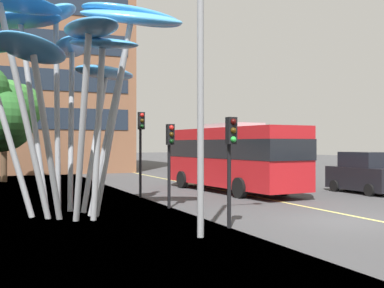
{
  "coord_description": "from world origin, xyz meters",
  "views": [
    {
      "loc": [
        -10.6,
        -12.28,
        2.51
      ],
      "look_at": [
        -1.94,
        7.92,
        2.5
      ],
      "focal_mm": 44.68,
      "sensor_mm": 36.0,
      "label": 1
    }
  ],
  "objects_px": {
    "leaf_sculpture": "(66,44)",
    "traffic_light_kerb_far": "(170,147)",
    "red_bus": "(231,155)",
    "street_lamp": "(213,28)",
    "car_parked_far": "(280,167)",
    "car_parked_mid": "(365,174)",
    "traffic_light_island_mid": "(141,136)",
    "car_side_street": "(225,162)",
    "traffic_light_kerb_near": "(231,148)"
  },
  "relations": [
    {
      "from": "leaf_sculpture",
      "to": "street_lamp",
      "type": "distance_m",
      "value": 6.26
    },
    {
      "from": "traffic_light_kerb_far",
      "to": "car_parked_far",
      "type": "xyz_separation_m",
      "value": [
        10.99,
        8.91,
        -1.34
      ]
    },
    {
      "from": "red_bus",
      "to": "traffic_light_kerb_far",
      "type": "bearing_deg",
      "value": -137.05
    },
    {
      "from": "traffic_light_island_mid",
      "to": "car_side_street",
      "type": "relative_size",
      "value": 0.93
    },
    {
      "from": "traffic_light_kerb_far",
      "to": "car_side_street",
      "type": "relative_size",
      "value": 0.77
    },
    {
      "from": "street_lamp",
      "to": "car_parked_far",
      "type": "bearing_deg",
      "value": 50.8
    },
    {
      "from": "car_side_street",
      "to": "street_lamp",
      "type": "xyz_separation_m",
      "value": [
        -11.61,
        -21.93,
        4.6
      ]
    },
    {
      "from": "traffic_light_kerb_near",
      "to": "traffic_light_kerb_far",
      "type": "height_order",
      "value": "traffic_light_kerb_near"
    },
    {
      "from": "traffic_light_kerb_far",
      "to": "traffic_light_island_mid",
      "type": "height_order",
      "value": "traffic_light_island_mid"
    },
    {
      "from": "leaf_sculpture",
      "to": "traffic_light_kerb_far",
      "type": "height_order",
      "value": "leaf_sculpture"
    },
    {
      "from": "red_bus",
      "to": "car_parked_mid",
      "type": "xyz_separation_m",
      "value": [
        5.94,
        -3.31,
        -0.97
      ]
    },
    {
      "from": "red_bus",
      "to": "traffic_light_kerb_far",
      "type": "height_order",
      "value": "red_bus"
    },
    {
      "from": "leaf_sculpture",
      "to": "car_parked_far",
      "type": "relative_size",
      "value": 2.3
    },
    {
      "from": "car_parked_far",
      "to": "street_lamp",
      "type": "height_order",
      "value": "street_lamp"
    },
    {
      "from": "red_bus",
      "to": "street_lamp",
      "type": "relative_size",
      "value": 1.13
    },
    {
      "from": "traffic_light_island_mid",
      "to": "car_parked_far",
      "type": "bearing_deg",
      "value": 24.34
    },
    {
      "from": "leaf_sculpture",
      "to": "traffic_light_kerb_far",
      "type": "distance_m",
      "value": 5.38
    },
    {
      "from": "car_parked_far",
      "to": "traffic_light_kerb_near",
      "type": "bearing_deg",
      "value": -128.43
    },
    {
      "from": "car_side_street",
      "to": "traffic_light_kerb_near",
      "type": "bearing_deg",
      "value": -116.74
    },
    {
      "from": "traffic_light_kerb_far",
      "to": "car_parked_mid",
      "type": "relative_size",
      "value": 0.81
    },
    {
      "from": "traffic_light_island_mid",
      "to": "car_side_street",
      "type": "height_order",
      "value": "traffic_light_island_mid"
    },
    {
      "from": "leaf_sculpture",
      "to": "traffic_light_kerb_near",
      "type": "xyz_separation_m",
      "value": [
        4.09,
        -4.59,
        -3.61
      ]
    },
    {
      "from": "leaf_sculpture",
      "to": "traffic_light_island_mid",
      "type": "distance_m",
      "value": 6.58
    },
    {
      "from": "red_bus",
      "to": "car_parked_far",
      "type": "xyz_separation_m",
      "value": [
        5.78,
        4.06,
        -0.91
      ]
    },
    {
      "from": "traffic_light_island_mid",
      "to": "car_parked_far",
      "type": "xyz_separation_m",
      "value": [
        10.94,
        4.95,
        -1.83
      ]
    },
    {
      "from": "red_bus",
      "to": "street_lamp",
      "type": "bearing_deg",
      "value": -120.13
    },
    {
      "from": "leaf_sculpture",
      "to": "car_parked_mid",
      "type": "distance_m",
      "value": 16.03
    },
    {
      "from": "leaf_sculpture",
      "to": "car_side_street",
      "type": "distance_m",
      "value": 22.64
    },
    {
      "from": "traffic_light_kerb_far",
      "to": "street_lamp",
      "type": "distance_m",
      "value": 6.58
    },
    {
      "from": "red_bus",
      "to": "street_lamp",
      "type": "distance_m",
      "value": 12.68
    },
    {
      "from": "car_side_street",
      "to": "street_lamp",
      "type": "distance_m",
      "value": 25.24
    },
    {
      "from": "traffic_light_kerb_far",
      "to": "car_side_street",
      "type": "height_order",
      "value": "traffic_light_kerb_far"
    },
    {
      "from": "leaf_sculpture",
      "to": "car_parked_mid",
      "type": "xyz_separation_m",
      "value": [
        15.12,
        1.74,
        -5.03
      ]
    },
    {
      "from": "leaf_sculpture",
      "to": "street_lamp",
      "type": "bearing_deg",
      "value": -60.41
    },
    {
      "from": "traffic_light_kerb_far",
      "to": "car_parked_far",
      "type": "height_order",
      "value": "traffic_light_kerb_far"
    },
    {
      "from": "car_side_street",
      "to": "street_lamp",
      "type": "bearing_deg",
      "value": -117.91
    },
    {
      "from": "traffic_light_kerb_far",
      "to": "traffic_light_island_mid",
      "type": "xyz_separation_m",
      "value": [
        0.05,
        3.97,
        0.49
      ]
    },
    {
      "from": "traffic_light_kerb_near",
      "to": "red_bus",
      "type": "bearing_deg",
      "value": 62.16
    },
    {
      "from": "red_bus",
      "to": "car_parked_mid",
      "type": "relative_size",
      "value": 2.53
    },
    {
      "from": "red_bus",
      "to": "car_parked_mid",
      "type": "bearing_deg",
      "value": -29.13
    },
    {
      "from": "street_lamp",
      "to": "traffic_light_kerb_near",
      "type": "bearing_deg",
      "value": 40.52
    },
    {
      "from": "traffic_light_kerb_far",
      "to": "red_bus",
      "type": "bearing_deg",
      "value": 42.95
    },
    {
      "from": "leaf_sculpture",
      "to": "street_lamp",
      "type": "xyz_separation_m",
      "value": [
        3.09,
        -5.44,
        -0.36
      ]
    },
    {
      "from": "leaf_sculpture",
      "to": "car_side_street",
      "type": "bearing_deg",
      "value": 48.28
    },
    {
      "from": "traffic_light_island_mid",
      "to": "leaf_sculpture",
      "type": "bearing_deg",
      "value": -133.94
    },
    {
      "from": "red_bus",
      "to": "traffic_light_kerb_near",
      "type": "xyz_separation_m",
      "value": [
        -5.09,
        -9.64,
        0.45
      ]
    },
    {
      "from": "car_parked_mid",
      "to": "street_lamp",
      "type": "height_order",
      "value": "street_lamp"
    },
    {
      "from": "car_parked_mid",
      "to": "car_side_street",
      "type": "distance_m",
      "value": 14.75
    },
    {
      "from": "car_parked_mid",
      "to": "leaf_sculpture",
      "type": "bearing_deg",
      "value": -173.43
    },
    {
      "from": "red_bus",
      "to": "traffic_light_kerb_near",
      "type": "distance_m",
      "value": 10.91
    }
  ]
}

